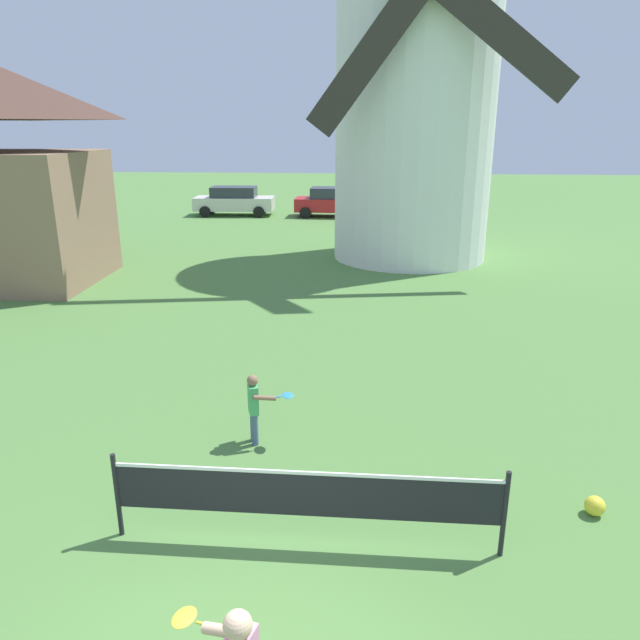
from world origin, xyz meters
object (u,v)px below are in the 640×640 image
object	(u,v)px
tennis_net	(306,495)
parked_car_cream	(234,201)
player_far	(255,405)
stray_ball	(595,506)
windmill	(417,70)
parked_car_red	(331,202)

from	to	relation	value
tennis_net	parked_car_cream	distance (m)	27.77
player_far	stray_ball	size ratio (longest dim) A/B	4.45
windmill	parked_car_cream	bearing A→B (deg)	130.68
windmill	parked_car_red	distance (m)	12.40
tennis_net	player_far	xyz separation A→B (m)	(-1.03, 2.32, -0.03)
parked_car_red	stray_ball	bearing A→B (deg)	-79.05
player_far	parked_car_cream	size ratio (longest dim) A/B	0.26
windmill	stray_ball	xyz separation A→B (m)	(1.44, -15.64, -6.43)
windmill	player_far	size ratio (longest dim) A/B	11.73
parked_car_cream	parked_car_red	distance (m)	5.36
tennis_net	parked_car_red	distance (m)	26.93
tennis_net	parked_car_red	bearing A→B (deg)	93.05
stray_ball	parked_car_cream	bearing A→B (deg)	111.74
windmill	stray_ball	bearing A→B (deg)	-84.76
stray_ball	parked_car_cream	size ratio (longest dim) A/B	0.06
tennis_net	parked_car_cream	size ratio (longest dim) A/B	1.04
windmill	parked_car_cream	world-z (taller)	windmill
tennis_net	windmill	bearing A→B (deg)	82.53
tennis_net	player_far	distance (m)	2.54
stray_ball	parked_car_cream	distance (m)	28.07
parked_car_cream	parked_car_red	bearing A→B (deg)	-0.46
tennis_net	stray_ball	world-z (taller)	tennis_net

